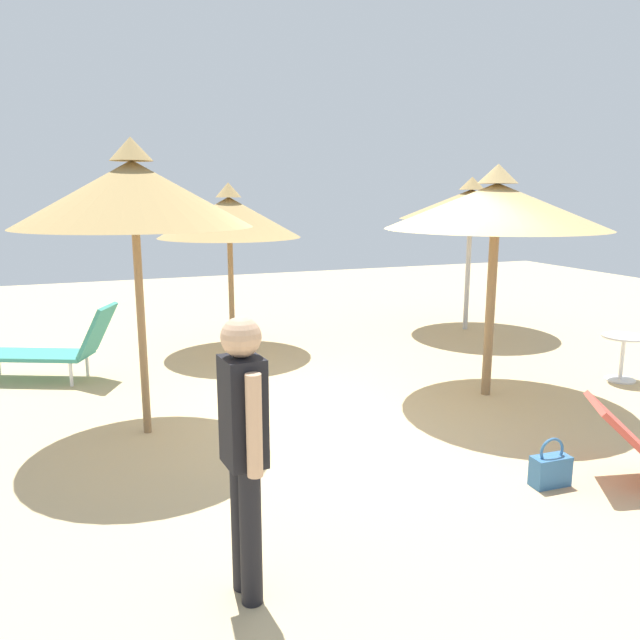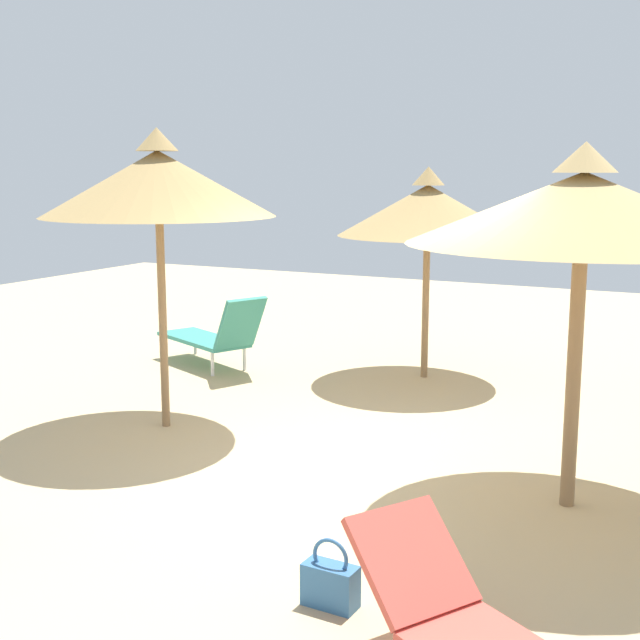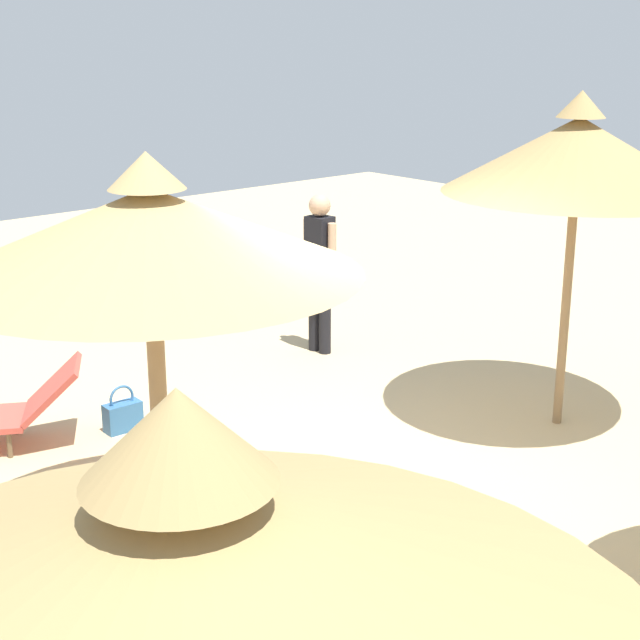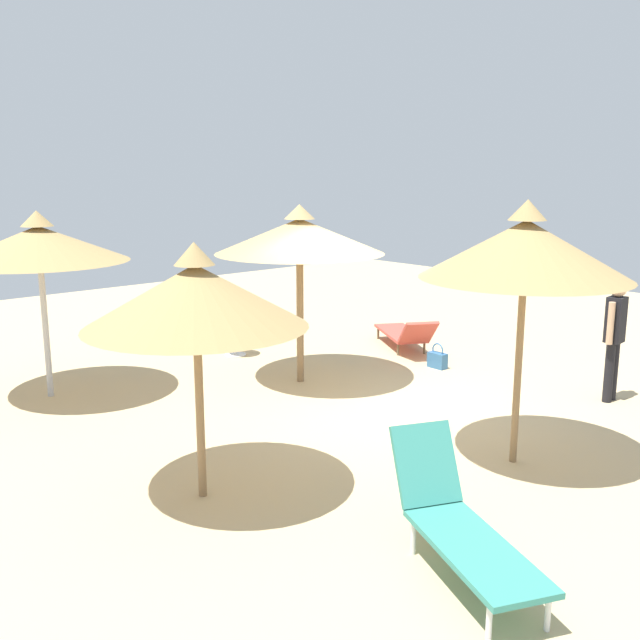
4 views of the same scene
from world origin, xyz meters
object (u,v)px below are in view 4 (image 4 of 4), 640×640
object	(u,v)px
side_table_round	(235,333)
lounge_chair_near_right	(458,521)
parasol_umbrella_edge	(300,236)
person_standing_far_right	(614,333)
parasol_umbrella_front	(39,244)
parasol_umbrella_center	(525,249)
lounge_chair_back	(405,333)
handbag	(437,359)
parasol_umbrella_far_left	(196,296)

from	to	relation	value
side_table_round	lounge_chair_near_right	bearing A→B (deg)	-21.30
parasol_umbrella_edge	person_standing_far_right	xyz separation A→B (m)	(3.67, 2.65, -1.26)
person_standing_far_right	side_table_round	world-z (taller)	person_standing_far_right
parasol_umbrella_front	person_standing_far_right	bearing A→B (deg)	46.45
parasol_umbrella_edge	parasol_umbrella_center	bearing A→B (deg)	-3.48
lounge_chair_back	handbag	world-z (taller)	lounge_chair_back
side_table_round	parasol_umbrella_far_left	bearing A→B (deg)	-38.76
parasol_umbrella_center	parasol_umbrella_far_left	xyz separation A→B (m)	(-1.61, -3.07, -0.35)
person_standing_far_right	handbag	bearing A→B (deg)	-170.19
parasol_umbrella_far_left	handbag	xyz separation A→B (m)	(-1.41, 5.49, -1.90)
lounge_chair_near_right	side_table_round	xyz separation A→B (m)	(-6.89, 2.69, -0.03)
parasol_umbrella_far_left	parasol_umbrella_center	bearing A→B (deg)	62.25
parasol_umbrella_far_left	handbag	size ratio (longest dim) A/B	6.04
lounge_chair_near_right	parasol_umbrella_far_left	bearing A→B (deg)	-162.73
parasol_umbrella_center	parasol_umbrella_edge	distance (m)	3.98
parasol_umbrella_front	handbag	size ratio (longest dim) A/B	6.32
person_standing_far_right	handbag	xyz separation A→B (m)	(-2.72, -0.47, -0.85)
parasol_umbrella_far_left	parasol_umbrella_front	world-z (taller)	parasol_umbrella_front
handbag	parasol_umbrella_front	bearing A→B (deg)	-117.75
parasol_umbrella_far_left	lounge_chair_back	size ratio (longest dim) A/B	1.27
lounge_chair_back	side_table_round	world-z (taller)	lounge_chair_back
parasol_umbrella_edge	person_standing_far_right	distance (m)	4.70
lounge_chair_back	lounge_chair_near_right	xyz separation A→B (m)	(5.14, -5.23, 0.13)
lounge_chair_near_right	parasol_umbrella_edge	bearing A→B (deg)	152.88
handbag	side_table_round	world-z (taller)	side_table_round
parasol_umbrella_center	lounge_chair_back	xyz separation A→B (m)	(-4.20, 2.95, -2.08)
person_standing_far_right	handbag	distance (m)	2.89
lounge_chair_near_right	handbag	world-z (taller)	lounge_chair_near_right
parasol_umbrella_edge	handbag	size ratio (longest dim) A/B	6.44
lounge_chair_back	lounge_chair_near_right	bearing A→B (deg)	-45.49
parasol_umbrella_center	handbag	size ratio (longest dim) A/B	6.89
parasol_umbrella_center	parasol_umbrella_front	distance (m)	6.54
parasol_umbrella_far_left	lounge_chair_back	xyz separation A→B (m)	(-2.58, 6.02, -1.73)
parasol_umbrella_edge	parasol_umbrella_far_left	bearing A→B (deg)	-54.55
parasol_umbrella_far_left	lounge_chair_near_right	distance (m)	3.12
lounge_chair_near_right	handbag	size ratio (longest dim) A/B	4.44
person_standing_far_right	handbag	size ratio (longest dim) A/B	4.09
parasol_umbrella_far_left	person_standing_far_right	distance (m)	6.20
parasol_umbrella_center	lounge_chair_near_right	distance (m)	3.15
parasol_umbrella_edge	parasol_umbrella_front	world-z (taller)	parasol_umbrella_edge
side_table_round	handbag	bearing A→B (deg)	34.46
parasol_umbrella_far_left	handbag	world-z (taller)	parasol_umbrella_far_left
handbag	person_standing_far_right	bearing A→B (deg)	9.81
handbag	parasol_umbrella_center	bearing A→B (deg)	-38.73
parasol_umbrella_front	lounge_chair_back	bearing A→B (deg)	74.37
person_standing_far_right	handbag	world-z (taller)	person_standing_far_right
parasol_umbrella_front	lounge_chair_near_right	distance (m)	7.05
parasol_umbrella_edge	handbag	bearing A→B (deg)	66.53
parasol_umbrella_center	parasol_umbrella_front	bearing A→B (deg)	-153.31
parasol_umbrella_center	parasol_umbrella_far_left	size ratio (longest dim) A/B	1.14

